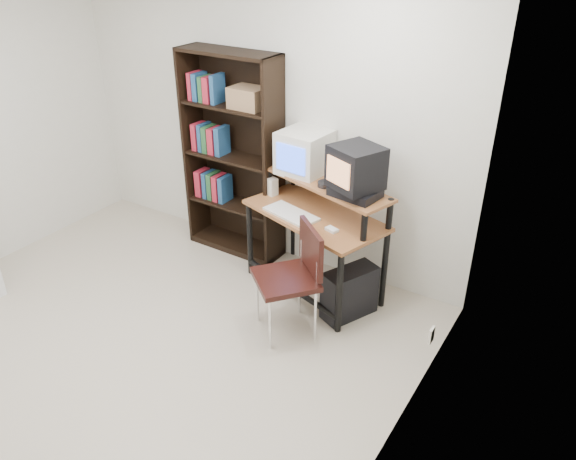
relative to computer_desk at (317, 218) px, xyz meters
The scene contains 16 objects.
floor 1.93m from the computer_desk, 116.19° to the right, with size 4.00×4.00×0.01m, color beige.
back_wall 1.07m from the computer_desk, 154.49° to the left, with size 4.00×0.01×2.60m, color silver.
right_wall 2.11m from the computer_desk, 53.40° to the right, with size 0.01×4.00×2.60m, color silver.
computer_desk is the anchor object (origin of this frame).
crt_monitor 0.56m from the computer_desk, 140.91° to the left, with size 0.41×0.42×0.36m.
vcr 0.47m from the computer_desk, ahead, with size 0.36×0.26×0.08m, color black.
crt_tv 0.62m from the computer_desk, ahead, with size 0.45×0.45×0.33m.
cd_spindle 0.31m from the computer_desk, ahead, with size 0.12×0.12×0.05m, color #26262B.
keyboard 0.22m from the computer_desk, 137.09° to the right, with size 0.47×0.21×0.04m, color beige.
mousepad 0.32m from the computer_desk, 36.57° to the right, with size 0.22×0.18×0.01m, color black.
mouse 0.33m from the computer_desk, 40.04° to the right, with size 0.10×0.06×0.03m, color white.
desk_speaker 0.53m from the computer_desk, 168.80° to the left, with size 0.08×0.07×0.17m, color beige.
pc_tower 0.67m from the computer_desk, 24.27° to the right, with size 0.20×0.45×0.42m, color black.
school_chair 0.61m from the computer_desk, 76.05° to the right, with size 0.62×0.62×0.88m.
bookshelf 1.08m from the computer_desk, 166.71° to the left, with size 0.95×0.33×1.89m.
wall_outlet 1.34m from the computer_desk, 21.53° to the right, with size 0.02×0.08×0.12m, color beige.
Camera 1 is at (2.77, -1.99, 2.81)m, focal length 35.00 mm.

